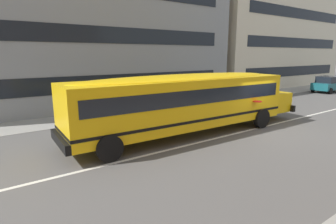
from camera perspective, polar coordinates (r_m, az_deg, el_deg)
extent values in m
plane|color=#54514F|center=(14.93, 18.11, -3.39)|extent=(400.00, 400.00, 0.00)
cube|color=gray|center=(20.25, 0.87, 1.23)|extent=(120.00, 3.00, 0.01)
cube|color=silver|center=(14.93, 18.11, -3.38)|extent=(110.00, 0.16, 0.01)
cube|color=yellow|center=(12.84, 3.28, 2.18)|extent=(11.25, 2.87, 2.24)
cube|color=yellow|center=(17.46, 20.45, 2.23)|extent=(1.69, 2.18, 1.12)
cube|color=black|center=(18.18, 21.90, 1.28)|extent=(0.28, 2.55, 0.37)
cube|color=black|center=(10.81, -21.93, -5.74)|extent=(0.28, 2.55, 0.37)
cube|color=black|center=(12.78, 3.30, 3.96)|extent=(10.58, 2.89, 0.65)
cube|color=black|center=(12.97, 3.24, -0.70)|extent=(11.27, 2.90, 0.12)
ellipsoid|color=yellow|center=(12.69, 3.34, 7.16)|extent=(10.80, 2.65, 0.37)
cylinder|color=red|center=(14.30, 18.46, 2.14)|extent=(0.46, 0.46, 0.03)
cylinder|color=black|center=(16.75, 12.41, 0.38)|extent=(1.02, 0.31, 1.02)
cylinder|color=black|center=(15.13, 19.26, -1.29)|extent=(1.02, 0.31, 1.02)
cylinder|color=black|center=(12.36, -16.59, -4.04)|extent=(1.02, 0.31, 1.02)
cylinder|color=black|center=(10.05, -12.34, -7.55)|extent=(1.02, 0.31, 1.02)
cube|color=#195B66|center=(32.39, 30.86, 4.79)|extent=(3.93, 1.77, 0.70)
cube|color=black|center=(32.20, 30.88, 5.96)|extent=(2.23, 1.60, 0.64)
cylinder|color=black|center=(33.95, 30.37, 4.51)|extent=(0.60, 0.19, 0.60)
cylinder|color=black|center=(31.60, 28.44, 4.26)|extent=(0.60, 0.19, 0.60)
cylinder|color=black|center=(30.91, 31.26, 3.82)|extent=(0.60, 0.19, 0.60)
cube|color=gray|center=(24.08, -15.62, 17.83)|extent=(21.59, 9.75, 12.80)
cube|color=black|center=(19.51, -10.02, 6.32)|extent=(18.13, 0.04, 1.10)
cube|color=black|center=(19.45, -10.38, 15.73)|extent=(18.13, 0.04, 1.10)
cube|color=beige|center=(38.27, 19.46, 20.17)|extent=(20.59, 9.97, 19.20)
cube|color=black|center=(35.13, 25.23, 7.89)|extent=(17.29, 0.04, 1.10)
cube|color=black|center=(35.10, 25.71, 13.09)|extent=(17.29, 0.04, 1.10)
cube|color=black|center=(35.36, 26.21, 18.26)|extent=(17.29, 0.04, 1.10)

